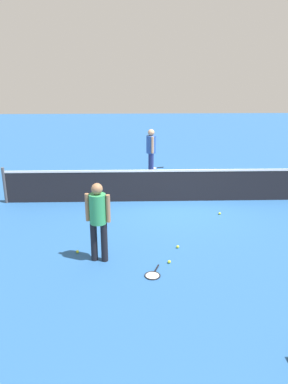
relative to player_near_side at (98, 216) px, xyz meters
name	(u,v)px	position (x,y,z in m)	size (l,w,h in m)	color
ground_plane	(175,201)	(1.97, 3.56, -1.01)	(40.00, 40.00, 0.00)	#265693
court_net	(175,185)	(1.97, 3.56, -0.51)	(10.09, 0.09, 1.07)	#4C4C51
player_near_side	(98,216)	(0.00, 0.00, 0.00)	(0.53, 0.40, 1.70)	black
player_far_side	(151,149)	(1.37, 6.24, 0.00)	(0.40, 0.53, 1.70)	navy
tennis_racket_near_player	(153,275)	(1.09, -0.64, -1.00)	(0.40, 0.61, 0.03)	black
tennis_racket_far_player	(154,168)	(1.53, 7.24, -1.00)	(0.61, 0.39, 0.03)	blue
tennis_ball_near_player	(169,262)	(1.45, -0.17, -0.98)	(0.07, 0.07, 0.07)	#C6E033
tennis_ball_by_net	(78,252)	(-0.51, 0.33, -0.98)	(0.07, 0.07, 0.07)	#C6E033
tennis_ball_midcourt	(220,213)	(3.07, 2.45, -0.98)	(0.07, 0.07, 0.07)	#C6E033
tennis_ball_stray_left	(178,247)	(1.70, 0.50, -0.98)	(0.07, 0.07, 0.07)	#C6E033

